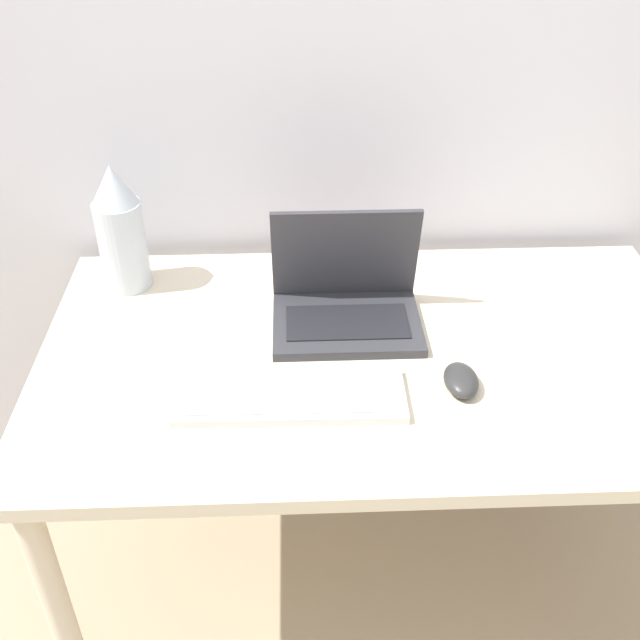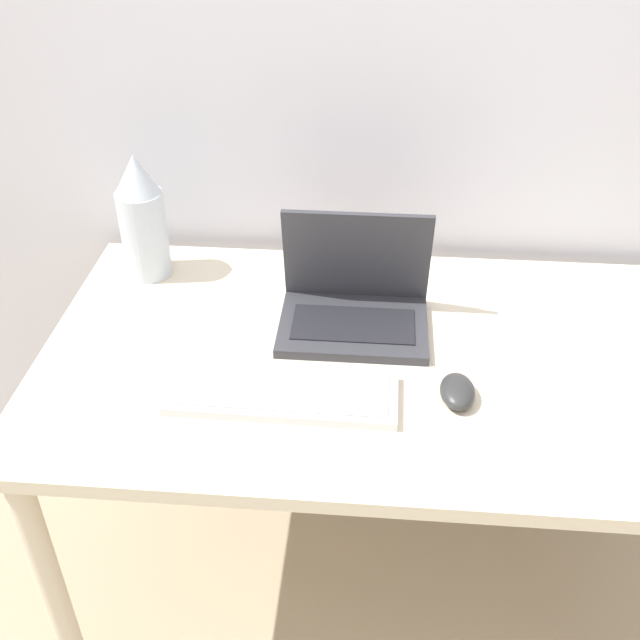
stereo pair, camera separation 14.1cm
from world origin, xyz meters
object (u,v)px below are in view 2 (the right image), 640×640
object	(u,v)px
laptop	(354,301)
keyboard	(282,394)
mouse	(457,391)
vase	(142,218)

from	to	relation	value
laptop	keyboard	bearing A→B (deg)	-115.28
laptop	mouse	xyz separation A→B (m)	(0.20, -0.23, -0.03)
laptop	mouse	bearing A→B (deg)	-49.14
mouse	laptop	bearing A→B (deg)	130.86
mouse	vase	world-z (taller)	vase
mouse	keyboard	bearing A→B (deg)	-175.83
laptop	vase	bearing A→B (deg)	161.94
laptop	mouse	world-z (taller)	laptop
laptop	keyboard	xyz separation A→B (m)	(-0.12, -0.25, -0.04)
vase	keyboard	bearing A→B (deg)	-48.72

